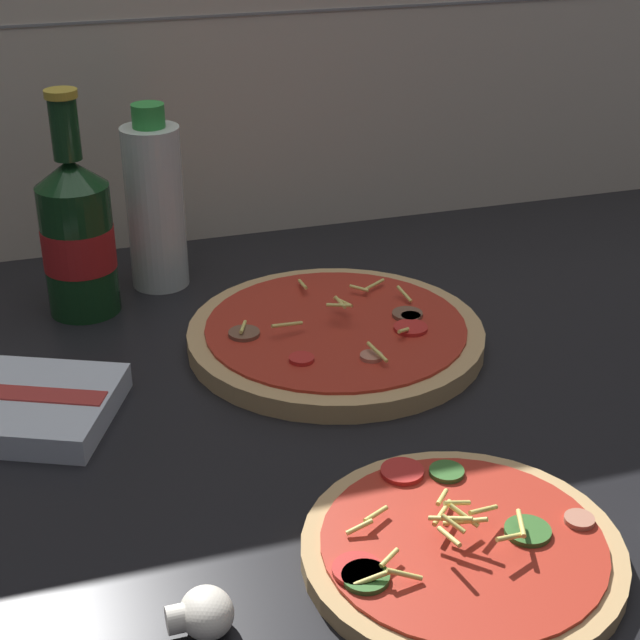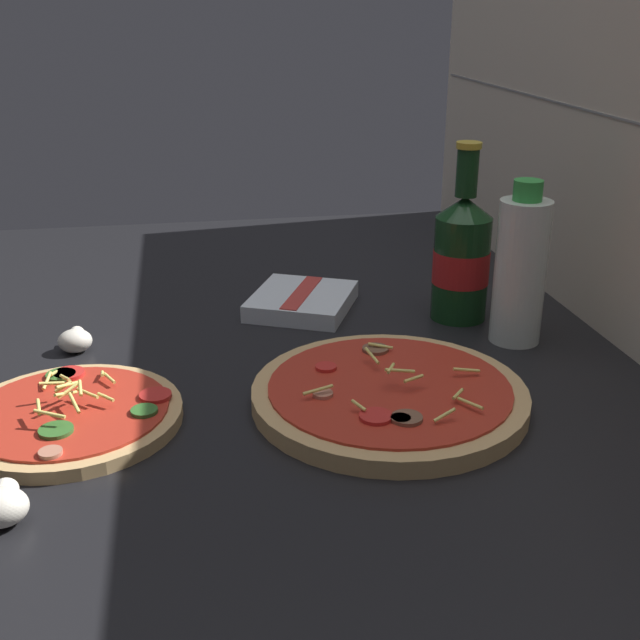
{
  "view_description": "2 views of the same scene",
  "coord_description": "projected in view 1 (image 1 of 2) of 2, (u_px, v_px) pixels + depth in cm",
  "views": [
    {
      "loc": [
        -26.26,
        -70.56,
        49.43
      ],
      "look_at": [
        -2.89,
        3.63,
        10.32
      ],
      "focal_mm": 55.0,
      "sensor_mm": 36.0,
      "label": 1
    },
    {
      "loc": [
        76.71,
        -8.25,
        43.43
      ],
      "look_at": [
        -9.69,
        6.98,
        8.32
      ],
      "focal_mm": 45.0,
      "sensor_mm": 36.0,
      "label": 2
    }
  ],
  "objects": [
    {
      "name": "counter_slab",
      "position": [
        362.0,
        422.0,
        0.89
      ],
      "size": [
        160.0,
        90.0,
        2.5
      ],
      "color": "black",
      "rests_on": "ground"
    },
    {
      "name": "tile_backsplash",
      "position": [
        236.0,
        14.0,
        1.15
      ],
      "size": [
        160.0,
        1.13,
        60.0
      ],
      "color": "beige",
      "rests_on": "ground"
    },
    {
      "name": "pizza_near",
      "position": [
        456.0,
        550.0,
        0.7
      ],
      "size": [
        23.18,
        23.18,
        4.47
      ],
      "color": "tan",
      "rests_on": "counter_slab"
    },
    {
      "name": "pizza_far",
      "position": [
        336.0,
        335.0,
        0.99
      ],
      "size": [
        29.93,
        29.93,
        4.69
      ],
      "color": "tan",
      "rests_on": "counter_slab"
    },
    {
      "name": "beer_bottle",
      "position": [
        77.0,
        234.0,
        1.03
      ],
      "size": [
        7.67,
        7.67,
        24.06
      ],
      "color": "#143819",
      "rests_on": "counter_slab"
    },
    {
      "name": "oil_bottle",
      "position": [
        155.0,
        205.0,
        1.09
      ],
      "size": [
        6.45,
        6.45,
        20.85
      ],
      "color": "silver",
      "rests_on": "counter_slab"
    },
    {
      "name": "mushroom_left",
      "position": [
        203.0,
        613.0,
        0.63
      ],
      "size": [
        4.4,
        4.19,
        2.93
      ],
      "color": "white",
      "rests_on": "counter_slab"
    },
    {
      "name": "dish_towel",
      "position": [
        29.0,
        406.0,
        0.87
      ],
      "size": [
        18.85,
        18.11,
        2.56
      ],
      "color": "silver",
      "rests_on": "counter_slab"
    }
  ]
}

